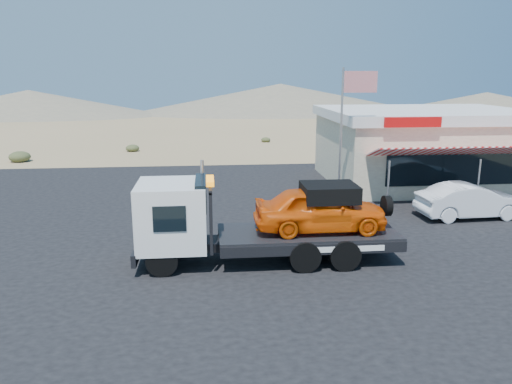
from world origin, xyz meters
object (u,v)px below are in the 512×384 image
(tow_truck, at_px, (261,217))
(flagpole, at_px, (347,121))
(jerky_store, at_px, (424,146))
(white_sedan, at_px, (470,201))

(tow_truck, bearing_deg, flagpole, 55.15)
(tow_truck, relative_size, jerky_store, 0.77)
(white_sedan, height_order, flagpole, flagpole)
(white_sedan, xyz_separation_m, jerky_store, (0.96, 6.88, 1.27))
(tow_truck, height_order, flagpole, flagpole)
(flagpole, bearing_deg, tow_truck, -124.85)
(white_sedan, relative_size, jerky_store, 0.41)
(tow_truck, relative_size, white_sedan, 1.88)
(flagpole, bearing_deg, white_sedan, -27.61)
(jerky_store, relative_size, flagpole, 1.73)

